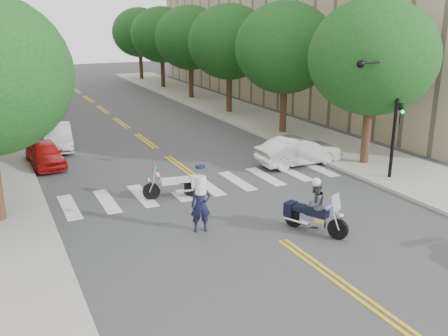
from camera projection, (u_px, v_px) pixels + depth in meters
ground at (282, 240)px, 17.44m from camera, size 140.00×140.00×0.00m
sidewalk_right at (237, 112)px, 40.30m from camera, size 5.00×60.00×0.15m
tree_r_0 at (373, 57)px, 24.63m from camera, size 6.40×6.40×8.45m
tree_r_1 at (285, 48)px, 31.51m from camera, size 6.40×6.40×8.45m
tree_r_2 at (229, 42)px, 38.40m from camera, size 6.40×6.40×8.45m
tree_r_3 at (190, 38)px, 45.28m from camera, size 6.40×6.40×8.45m
tree_r_4 at (161, 35)px, 52.17m from camera, size 6.40×6.40×8.45m
tree_r_5 at (139, 32)px, 59.06m from camera, size 6.40×6.40×8.45m
traffic_signal_pole at (389, 103)px, 22.56m from camera, size 2.82×0.42×6.00m
motorcycle_police at (313, 208)px, 17.89m from camera, size 1.36×2.39×2.07m
motorcycle_parked at (176, 185)px, 21.44m from camera, size 2.43×0.83×1.58m
officer_standing at (201, 205)px, 17.94m from camera, size 0.83×0.64×2.01m
convertible at (298, 151)px, 26.03m from camera, size 4.54×1.60×1.49m
parked_car_a at (45, 154)px, 25.81m from camera, size 1.84×4.04×1.34m
parked_car_b at (57, 137)px, 29.14m from camera, size 1.99×4.59×1.47m
parked_car_c at (32, 129)px, 31.70m from camera, size 2.27×4.44×1.20m
parked_car_d at (35, 105)px, 39.42m from camera, size 2.52×5.19×1.46m
parked_car_e at (19, 104)px, 40.01m from camera, size 1.81×4.18×1.40m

